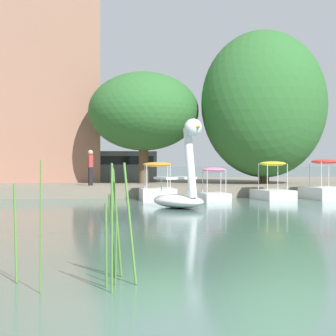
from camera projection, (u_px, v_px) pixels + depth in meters
ground_plane at (237, 310)px, 6.26m from camera, size 569.22×569.22×0.00m
shore_bank_far at (121, 185)px, 36.32m from camera, size 128.27×20.19×0.46m
swan_boat at (181, 189)px, 20.61m from camera, size 2.22×2.87×3.00m
pedal_boat_orange at (157, 190)px, 25.08m from camera, size 1.39×2.26×1.58m
pedal_boat_pink at (214, 190)px, 24.89m from camera, size 1.12×1.77×1.36m
pedal_boat_yellow at (273, 189)px, 25.60m from camera, size 1.49×2.32×1.62m
pedal_boat_red at (325, 188)px, 25.77m from camera, size 1.64×2.50×1.70m
tree_willow_near_path at (264, 104)px, 32.18m from camera, size 9.32×9.16×8.14m
tree_broadleaf_behind_dock at (144, 112)px, 32.37m from camera, size 7.78×7.77×5.96m
person_on_path at (91, 166)px, 29.16m from camera, size 0.25×0.27×1.72m
parked_van at (114, 165)px, 36.40m from camera, size 5.04×2.41×1.79m
reed_clump_foreground at (34, 233)px, 7.37m from camera, size 2.79×1.28×1.56m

